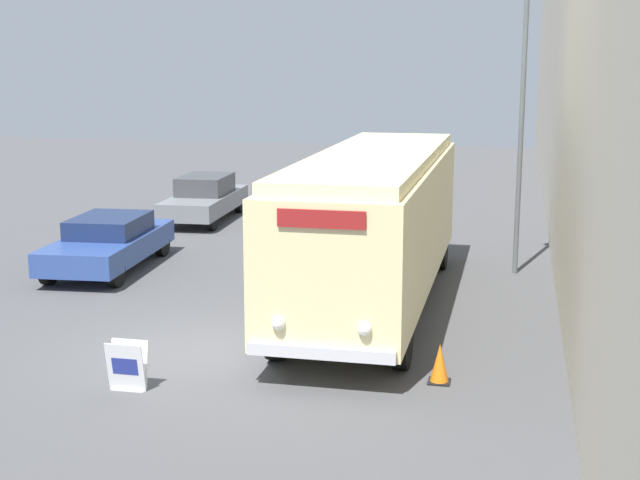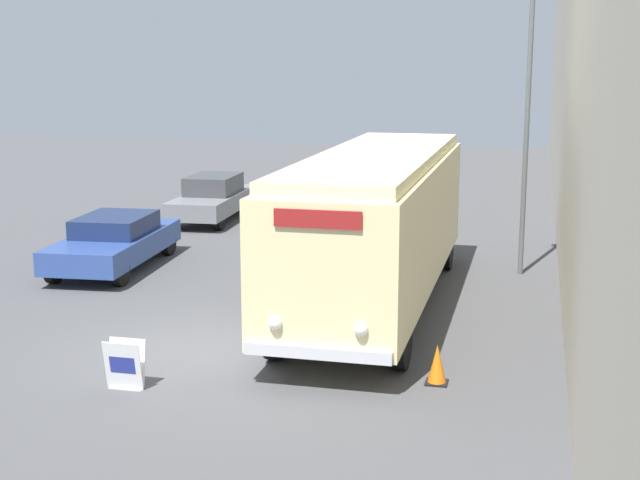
{
  "view_description": "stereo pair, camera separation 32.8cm",
  "coord_description": "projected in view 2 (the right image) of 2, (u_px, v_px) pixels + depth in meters",
  "views": [
    {
      "loc": [
        5.54,
        -14.37,
        5.18
      ],
      "look_at": [
        2.05,
        1.24,
        1.92
      ],
      "focal_mm": 50.0,
      "sensor_mm": 36.0,
      "label": 1
    },
    {
      "loc": [
        5.86,
        -14.29,
        5.18
      ],
      "look_at": [
        2.05,
        1.24,
        1.92
      ],
      "focal_mm": 50.0,
      "sensor_mm": 36.0,
      "label": 2
    }
  ],
  "objects": [
    {
      "name": "ground_plane",
      "position": [
        193.0,
        352.0,
        16.0
      ],
      "size": [
        80.0,
        80.0,
        0.0
      ],
      "primitive_type": "plane",
      "color": "#4C4C4F"
    },
    {
      "name": "building_wall_right",
      "position": [
        572.0,
        88.0,
        23.09
      ],
      "size": [
        0.3,
        60.0,
        8.85
      ],
      "color": "beige",
      "rests_on": "ground_plane"
    },
    {
      "name": "vintage_bus",
      "position": [
        377.0,
        220.0,
        18.64
      ],
      "size": [
        2.51,
        10.48,
        3.28
      ],
      "color": "black",
      "rests_on": "ground_plane"
    },
    {
      "name": "sign_board",
      "position": [
        125.0,
        365.0,
        14.18
      ],
      "size": [
        0.62,
        0.31,
        0.8
      ],
      "color": "gray",
      "rests_on": "ground_plane"
    },
    {
      "name": "streetlamp",
      "position": [
        529.0,
        87.0,
        20.93
      ],
      "size": [
        0.36,
        0.36,
        7.07
      ],
      "color": "#595E60",
      "rests_on": "ground_plane"
    },
    {
      "name": "parked_car_near",
      "position": [
        114.0,
        241.0,
        22.33
      ],
      "size": [
        2.25,
        4.91,
        1.33
      ],
      "rotation": [
        0.0,
        0.0,
        0.08
      ],
      "color": "black",
      "rests_on": "ground_plane"
    },
    {
      "name": "parked_car_mid",
      "position": [
        213.0,
        198.0,
        29.05
      ],
      "size": [
        1.96,
        4.84,
        1.46
      ],
      "rotation": [
        0.0,
        0.0,
        0.05
      ],
      "color": "black",
      "rests_on": "ground_plane"
    },
    {
      "name": "traffic_cone",
      "position": [
        437.0,
        364.0,
        14.41
      ],
      "size": [
        0.36,
        0.36,
        0.66
      ],
      "color": "black",
      "rests_on": "ground_plane"
    }
  ]
}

